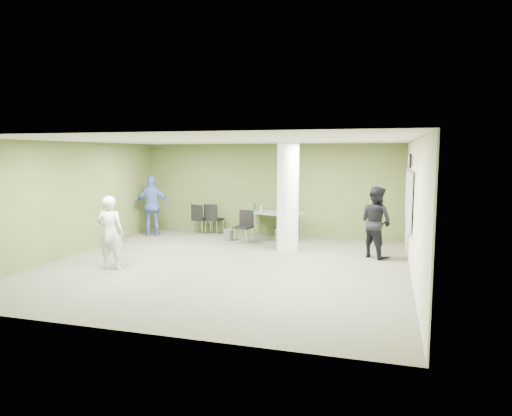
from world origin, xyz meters
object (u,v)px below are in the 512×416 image
(woman_white, at_px, (110,233))
(man_blue, at_px, (153,206))
(chair_back_left, at_px, (200,217))
(folding_table, at_px, (273,214))
(man_black, at_px, (376,222))

(woman_white, relative_size, man_blue, 0.87)
(chair_back_left, relative_size, woman_white, 0.59)
(folding_table, bearing_deg, chair_back_left, -171.41)
(man_blue, bearing_deg, folding_table, 167.62)
(folding_table, distance_m, chair_back_left, 2.38)
(woman_white, height_order, man_blue, man_blue)
(folding_table, bearing_deg, man_black, -17.48)
(folding_table, height_order, man_black, man_black)
(woman_white, height_order, man_black, man_black)
(man_black, distance_m, man_blue, 6.70)
(man_black, height_order, man_blue, man_blue)
(chair_back_left, height_order, man_black, man_black)
(man_black, bearing_deg, man_blue, 30.51)
(woman_white, bearing_deg, man_black, -160.24)
(chair_back_left, relative_size, man_black, 0.55)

